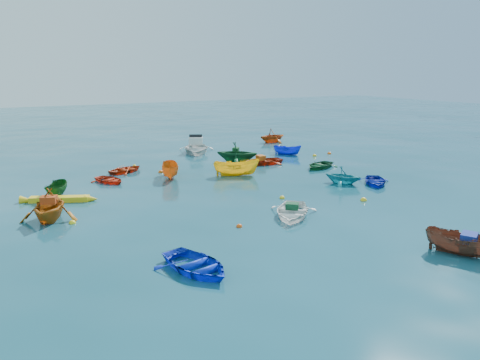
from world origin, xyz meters
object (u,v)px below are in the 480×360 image
dinghy_blue_se (375,184)px  kayak_yellow (60,202)px  dinghy_white_near (292,216)px  dinghy_blue_sw (196,271)px  motorboat_white (196,152)px

dinghy_blue_se → kayak_yellow: size_ratio=0.71×
dinghy_white_near → kayak_yellow: 13.01m
dinghy_blue_sw → motorboat_white: (10.26, 22.90, 0.00)m
dinghy_blue_sw → dinghy_blue_se: dinghy_blue_sw is taller
motorboat_white → dinghy_blue_sw: bearing=-88.6°
dinghy_blue_se → motorboat_white: size_ratio=0.63×
dinghy_blue_sw → motorboat_white: motorboat_white is taller
dinghy_blue_sw → dinghy_blue_se: 16.87m
dinghy_blue_se → dinghy_white_near: bearing=-123.2°
dinghy_white_near → kayak_yellow: bearing=179.3°
dinghy_blue_sw → dinghy_white_near: bearing=15.3°
kayak_yellow → dinghy_blue_sw: bearing=-142.1°
motorboat_white → dinghy_blue_se: bearing=-46.5°
dinghy_blue_sw → dinghy_white_near: (6.89, 3.61, 0.00)m
dinghy_blue_se → kayak_yellow: 19.28m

